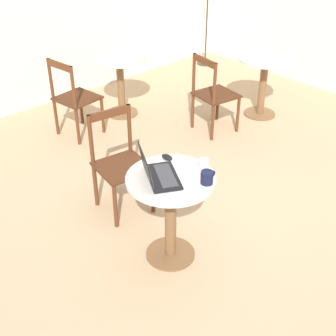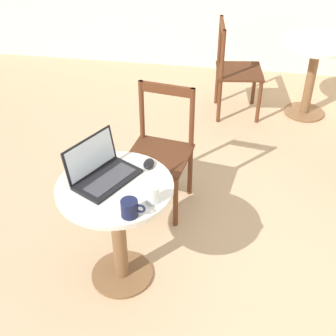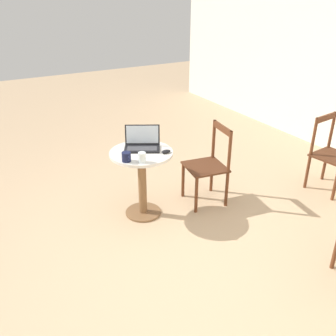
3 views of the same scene
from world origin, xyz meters
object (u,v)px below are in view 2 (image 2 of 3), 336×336
at_px(mouse, 149,164).
at_px(cafe_table_far, 314,63).
at_px(drinking_glass, 152,194).
at_px(chair_near_back, 160,151).
at_px(cafe_table_near, 117,213).
at_px(laptop, 102,171).
at_px(mug, 130,208).
at_px(chair_far_left, 235,70).

bearing_deg(mouse, cafe_table_far, 61.24).
relative_size(mouse, drinking_glass, 1.01).
bearing_deg(chair_near_back, cafe_table_far, 52.26).
relative_size(cafe_table_far, mouse, 7.30).
relative_size(cafe_table_near, mouse, 7.30).
bearing_deg(laptop, cafe_table_near, -32.71).
distance_m(laptop, drinking_glass, 0.34).
distance_m(chair_near_back, drinking_glass, 0.93).
height_order(mouse, mug, mug).
relative_size(laptop, drinking_glass, 4.35).
bearing_deg(laptop, drinking_glass, -26.16).
bearing_deg(mug, drinking_glass, 53.45).
xyz_separation_m(cafe_table_far, chair_near_back, (-1.17, -1.51, -0.08)).
height_order(laptop, mug, laptop).
xyz_separation_m(chair_near_back, laptop, (-0.20, -0.71, 0.33)).
bearing_deg(chair_near_back, chair_far_left, 72.10).
xyz_separation_m(laptop, drinking_glass, (0.31, -0.15, 0.00)).
bearing_deg(drinking_glass, laptop, 153.84).
bearing_deg(mug, laptop, 128.70).
xyz_separation_m(cafe_table_far, laptop, (-1.37, -2.23, 0.25)).
relative_size(mouse, mug, 0.80).
xyz_separation_m(chair_far_left, mug, (-0.44, -2.40, 0.33)).
relative_size(cafe_table_near, chair_far_left, 0.82).
bearing_deg(chair_far_left, cafe_table_near, -104.79).
xyz_separation_m(cafe_table_far, drinking_glass, (-1.06, -2.38, 0.25)).
bearing_deg(mug, chair_far_left, 79.66).
relative_size(cafe_table_near, chair_near_back, 0.82).
relative_size(cafe_table_far, mug, 5.81).
bearing_deg(chair_near_back, drinking_glass, -82.80).
bearing_deg(chair_far_left, chair_near_back, -107.90).
bearing_deg(drinking_glass, cafe_table_far, 65.93).
relative_size(mug, drinking_glass, 1.27).
xyz_separation_m(cafe_table_near, cafe_table_far, (1.29, 2.28, 0.00)).
xyz_separation_m(chair_far_left, laptop, (-0.66, -2.13, 0.33)).
height_order(cafe_table_near, mug, mug).
bearing_deg(cafe_table_near, chair_far_left, 75.21).
relative_size(cafe_table_near, laptop, 1.69).
relative_size(laptop, mouse, 4.32).
distance_m(chair_near_back, chair_far_left, 1.49).
xyz_separation_m(cafe_table_near, mouse, (0.15, 0.20, 0.22)).
relative_size(laptop, mug, 3.43).
bearing_deg(mug, cafe_table_far, 65.26).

